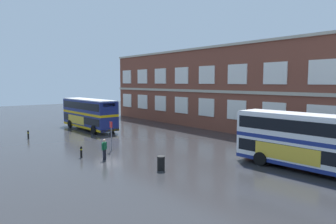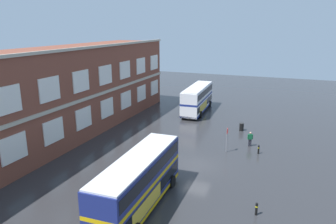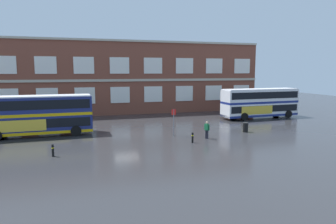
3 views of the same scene
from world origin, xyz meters
name	(u,v)px [view 1 (image 1 of 3)]	position (x,y,z in m)	size (l,w,h in m)	color
ground_plane	(124,139)	(0.00, 2.00, 0.00)	(120.00, 120.00, 0.00)	#2B2B2D
brick_terminal_building	(227,89)	(1.20, 17.98, 5.36)	(45.06, 8.19, 11.01)	brown
double_decker_near	(89,113)	(-8.88, 1.87, 2.15)	(11.07, 3.11, 4.07)	navy
double_decker_middle	(313,142)	(19.43, 5.73, 2.15)	(11.12, 3.28, 4.07)	silver
waiting_passenger	(104,149)	(7.13, -4.14, 0.93)	(0.40, 0.61, 1.70)	black
bus_stand_flag	(111,133)	(4.44, -2.03, 1.64)	(0.44, 0.10, 2.70)	slate
station_litter_bin	(161,163)	(12.41, -2.37, 0.52)	(0.60, 0.60, 1.03)	black
safety_bollard_west	(81,152)	(5.21, -5.31, 0.49)	(0.19, 0.19, 0.95)	black
safety_bollard_east	(28,135)	(-6.62, -6.45, 0.49)	(0.19, 0.19, 0.95)	black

